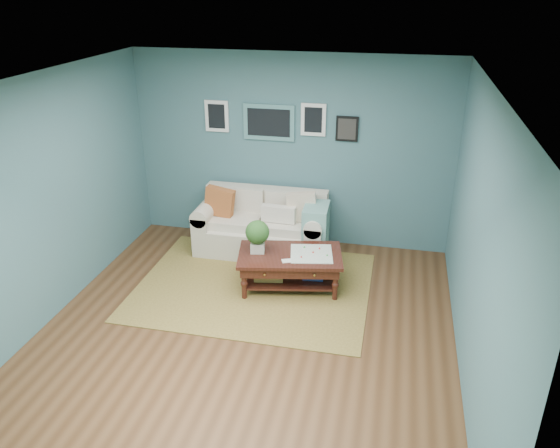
# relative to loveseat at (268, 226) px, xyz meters

# --- Properties ---
(room_shell) EXTENTS (5.00, 5.02, 2.70)m
(room_shell) POSITION_rel_loveseat_xyz_m (0.22, -1.97, 0.97)
(room_shell) COLOR brown
(room_shell) RESTS_ON ground
(area_rug) EXTENTS (2.89, 2.31, 0.01)m
(area_rug) POSITION_rel_loveseat_xyz_m (0.06, -1.00, -0.38)
(area_rug) COLOR brown
(area_rug) RESTS_ON ground
(loveseat) EXTENTS (1.85, 0.84, 0.95)m
(loveseat) POSITION_rel_loveseat_xyz_m (0.00, 0.00, 0.00)
(loveseat) COLOR beige
(loveseat) RESTS_ON ground
(coffee_table) EXTENTS (1.38, 0.96, 0.89)m
(coffee_table) POSITION_rel_loveseat_xyz_m (0.44, -0.93, 0.01)
(coffee_table) COLOR black
(coffee_table) RESTS_ON ground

